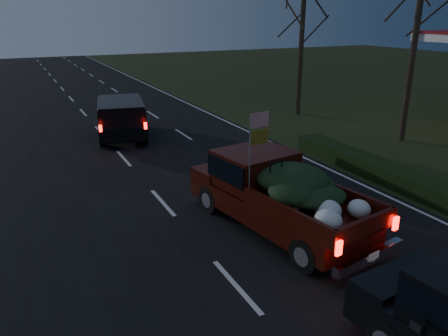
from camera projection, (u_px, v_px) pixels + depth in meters
name	position (u px, v px, depth m)	size (l,w,h in m)	color
ground	(236.00, 287.00, 9.55)	(120.00, 120.00, 0.00)	black
road_asphalt	(236.00, 286.00, 9.55)	(14.00, 120.00, 0.02)	black
hedge_row	(394.00, 176.00, 15.24)	(1.00, 10.00, 0.60)	black
bare_tree_far	(303.00, 22.00, 24.45)	(3.60, 3.60, 7.00)	black
pickup_truck	(278.00, 190.00, 11.87)	(3.04, 5.96, 2.98)	#3F0F08
lead_suv	(121.00, 115.00, 20.91)	(3.08, 5.37, 1.45)	black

